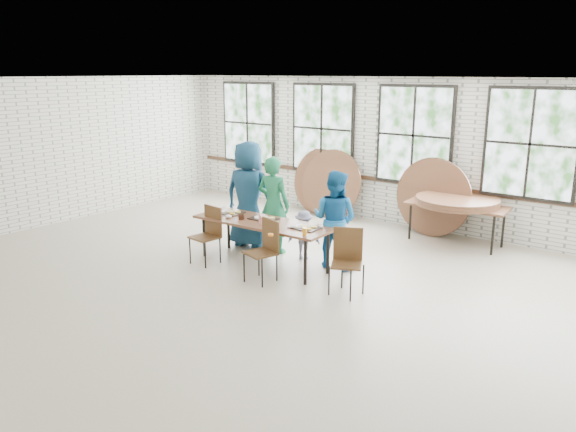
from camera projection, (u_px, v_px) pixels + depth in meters
name	position (u px, v px, depth m)	size (l,w,h in m)	color
room	(414.00, 138.00, 11.08)	(12.00, 12.00, 12.00)	#B3A58E
dining_table	(263.00, 224.00, 9.12)	(2.43, 0.90, 0.74)	brown
chair_near_left	(209.00, 230.00, 9.28)	(0.46, 0.45, 0.95)	#52351B
chair_near_right	(266.00, 245.00, 8.46)	(0.52, 0.50, 0.95)	#52351B
chair_spare	(347.00, 255.00, 7.99)	(0.56, 0.56, 0.95)	#52351B
adult_teal	(249.00, 194.00, 10.08)	(0.94, 0.61, 1.92)	navy
adult_green	(274.00, 205.00, 9.76)	(0.62, 0.41, 1.70)	#1E7048
toddler	(304.00, 235.00, 9.48)	(0.54, 0.31, 0.84)	#151441
adult_blue	(335.00, 219.00, 9.01)	(0.77, 0.60, 1.59)	#165F9E
storage_table	(457.00, 207.00, 10.27)	(1.86, 0.89, 0.74)	brown
tabletop_clutter	(266.00, 221.00, 9.01)	(2.05, 0.61, 0.11)	black
round_tops_stacked	(457.00, 201.00, 10.24)	(1.50, 1.50, 0.13)	brown
round_tops_leaning	(376.00, 189.00, 11.59)	(4.18, 0.50, 1.50)	brown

